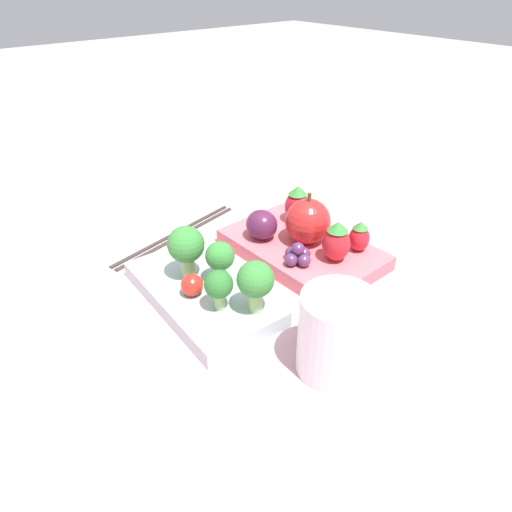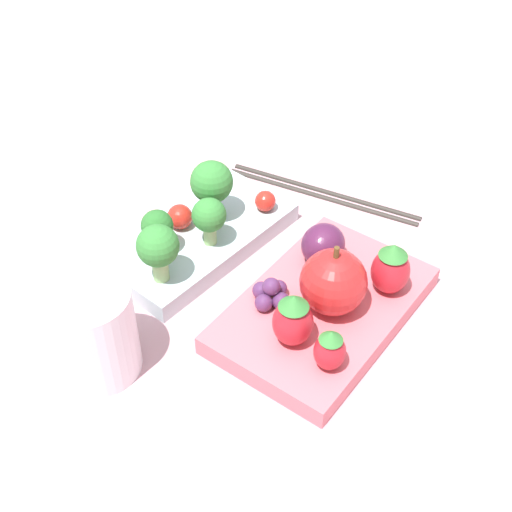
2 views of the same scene
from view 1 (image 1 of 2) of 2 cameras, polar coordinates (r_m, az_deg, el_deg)
The scene contains 17 objects.
ground_plane at distance 0.54m, azimuth -0.35°, elevation -2.89°, with size 4.00×4.00×0.00m, color #C6939E.
bento_box_savoury at distance 0.51m, azimuth -6.77°, elevation -4.60°, with size 0.19×0.11×0.02m.
bento_box_fruit at distance 0.58m, azimuth 5.90°, elevation 0.76°, with size 0.20×0.13×0.02m.
broccoli_floret_0 at distance 0.45m, azimuth -4.68°, elevation -3.71°, with size 0.03×0.03×0.04m.
broccoli_floret_1 at distance 0.50m, azimuth -8.74°, elevation 1.22°, with size 0.04×0.04×0.06m.
broccoli_floret_2 at distance 0.44m, azimuth -0.07°, elevation -3.16°, with size 0.04×0.04×0.06m.
broccoli_floret_3 at distance 0.49m, azimuth -4.46°, elevation -0.22°, with size 0.03×0.03×0.05m.
cherry_tomato_0 at distance 0.55m, azimuth -7.78°, elevation 1.48°, with size 0.02×0.02×0.02m.
cherry_tomato_1 at distance 0.48m, azimuth -7.95°, elevation -3.64°, with size 0.02×0.02×0.02m.
apple at distance 0.57m, azimuth 6.57°, elevation 4.28°, with size 0.06×0.06×0.07m.
strawberry_0 at distance 0.56m, azimuth 12.79°, elevation 2.38°, with size 0.03×0.03×0.04m.
strawberry_1 at distance 0.61m, azimuth 5.16°, elevation 6.43°, with size 0.03×0.03×0.05m.
strawberry_2 at distance 0.54m, azimuth 10.01°, elevation 1.77°, with size 0.03×0.03×0.05m.
plum at distance 0.57m, azimuth 0.71°, elevation 3.94°, with size 0.04×0.04×0.04m.
grape_cluster at distance 0.53m, azimuth 5.24°, elevation 0.10°, with size 0.04×0.04×0.03m.
drinking_cup at distance 0.41m, azimuth 9.97°, elevation -9.64°, with size 0.07×0.07×0.08m.
chopsticks_pair at distance 0.63m, azimuth -9.93°, elevation 2.74°, with size 0.06×0.21×0.01m.
Camera 1 is at (-0.34, 0.28, 0.32)m, focal length 32.00 mm.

